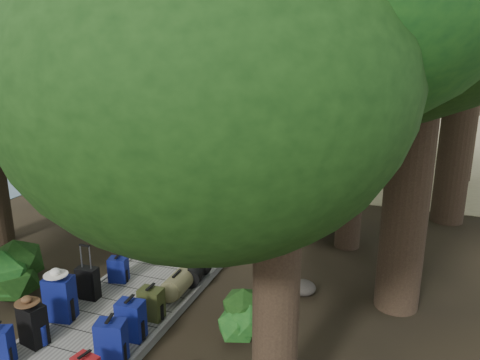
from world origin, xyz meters
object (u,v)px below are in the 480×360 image
at_px(backpack_left_b, 33,323).
at_px(duffel_right_black, 193,272).
at_px(backpack_left_d, 118,268).
at_px(backpack_right_c, 131,318).
at_px(backpack_left_a, 0,345).
at_px(lone_suitcase_on_sand, 287,163).
at_px(backpack_right_d, 151,302).
at_px(suitcase_on_boardwalk, 88,283).
at_px(backpack_left_c, 60,296).
at_px(sun_lounger, 361,153).
at_px(duffel_right_khaki, 177,284).
at_px(kayak, 223,150).
at_px(backpack_right_b, 111,340).

xyz_separation_m(backpack_left_b, duffel_right_black, (1.45, 2.68, -0.17)).
xyz_separation_m(backpack_left_d, backpack_right_c, (1.28, -1.54, 0.08)).
distance_m(backpack_left_a, lone_suitcase_on_sand, 12.55).
distance_m(backpack_right_d, suitcase_on_boardwalk, 1.44).
bearing_deg(backpack_right_c, backpack_left_c, 173.31).
bearing_deg(sun_lounger, backpack_left_a, -85.23).
bearing_deg(duffel_right_black, backpack_right_c, -104.48).
distance_m(backpack_left_a, sun_lounger, 15.56).
xyz_separation_m(backpack_left_d, duffel_right_khaki, (1.33, -0.08, -0.07)).
distance_m(backpack_right_c, lone_suitcase_on_sand, 11.30).
relative_size(suitcase_on_boardwalk, kayak, 0.21).
bearing_deg(backpack_right_d, kayak, 107.22).
distance_m(backpack_left_a, backpack_left_d, 2.75).
relative_size(backpack_right_d, kayak, 0.20).
distance_m(backpack_left_a, backpack_right_d, 2.32).
relative_size(backpack_left_c, kayak, 0.29).
relative_size(backpack_left_a, lone_suitcase_on_sand, 0.98).
relative_size(kayak, sun_lounger, 1.44).
distance_m(backpack_left_b, backpack_left_d, 2.19).
height_order(backpack_left_d, duffel_right_khaki, backpack_left_d).
bearing_deg(backpack_left_c, lone_suitcase_on_sand, 74.07).
bearing_deg(suitcase_on_boardwalk, backpack_right_c, -32.15).
bearing_deg(backpack_right_d, suitcase_on_boardwalk, 173.14).
relative_size(backpack_left_b, backpack_right_b, 0.98).
height_order(duffel_right_khaki, kayak, duffel_right_khaki).
relative_size(backpack_left_b, duffel_right_black, 1.17).
relative_size(backpack_left_a, duffel_right_khaki, 1.07).
distance_m(backpack_right_d, lone_suitcase_on_sand, 10.70).
bearing_deg(backpack_left_b, backpack_right_d, 54.86).
xyz_separation_m(backpack_right_c, kayak, (-3.92, 13.46, -0.31)).
distance_m(duffel_right_khaki, sun_lounger, 12.66).
relative_size(backpack_left_d, duffel_right_khaki, 0.88).
bearing_deg(backpack_right_d, duffel_right_black, 86.08).
bearing_deg(backpack_right_d, backpack_left_a, -127.90).
bearing_deg(sun_lounger, kayak, -157.53).
bearing_deg(duffel_right_khaki, kayak, 107.70).
distance_m(backpack_left_a, duffel_right_khaki, 3.05).
bearing_deg(backpack_right_b, lone_suitcase_on_sand, 77.67).
bearing_deg(suitcase_on_boardwalk, backpack_left_a, -93.27).
xyz_separation_m(kayak, sun_lounger, (5.99, 0.50, 0.18)).
bearing_deg(suitcase_on_boardwalk, backpack_right_d, -10.24).
distance_m(backpack_left_c, duffel_right_black, 2.51).
xyz_separation_m(backpack_right_d, kayak, (-3.93, 12.85, -0.25)).
relative_size(backpack_left_a, backpack_left_b, 0.89).
height_order(backpack_right_c, lone_suitcase_on_sand, backpack_right_c).
xyz_separation_m(backpack_left_a, backpack_left_c, (-0.00, 1.27, 0.10)).
xyz_separation_m(backpack_left_c, duffel_right_khaki, (1.47, 1.40, -0.22)).
relative_size(backpack_right_b, suitcase_on_boardwalk, 1.23).
height_order(backpack_left_b, lone_suitcase_on_sand, backpack_left_b).
height_order(backpack_left_d, sun_lounger, sun_lounger).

